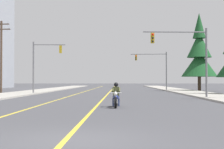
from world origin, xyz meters
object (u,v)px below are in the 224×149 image
object	(u,v)px
motorcycle_with_rider	(116,97)
traffic_signal_near_right	(188,51)
utility_pole_left_near	(1,54)
traffic_signal_near_left	(42,60)
traffic_signal_mid_right	(156,65)
conifer_tree_right_verge_far	(199,55)

from	to	relation	value
motorcycle_with_rider	traffic_signal_near_right	xyz separation A→B (m)	(6.19, 10.27, 3.56)
motorcycle_with_rider	utility_pole_left_near	distance (m)	28.04
motorcycle_with_rider	traffic_signal_near_left	world-z (taller)	traffic_signal_near_left
traffic_signal_near_right	traffic_signal_mid_right	world-z (taller)	same
traffic_signal_mid_right	traffic_signal_near_left	bearing A→B (deg)	-134.91
traffic_signal_near_left	conifer_tree_right_verge_far	distance (m)	24.27
traffic_signal_near_left	utility_pole_left_near	bearing A→B (deg)	155.45
traffic_signal_mid_right	utility_pole_left_near	xyz separation A→B (m)	(-20.78, -12.32, 0.78)
motorcycle_with_rider	traffic_signal_mid_right	world-z (taller)	traffic_signal_mid_right
traffic_signal_near_right	conifer_tree_right_verge_far	world-z (taller)	conifer_tree_right_verge_far
motorcycle_with_rider	traffic_signal_near_left	xyz separation A→B (m)	(-8.95, 20.76, 3.44)
traffic_signal_near_right	conifer_tree_right_verge_far	bearing A→B (deg)	74.86
motorcycle_with_rider	conifer_tree_right_verge_far	bearing A→B (deg)	69.43
motorcycle_with_rider	traffic_signal_near_right	distance (m)	12.51
utility_pole_left_near	conifer_tree_right_verge_far	xyz separation A→B (m)	(27.01, 9.13, 0.50)
motorcycle_with_rider	utility_pole_left_near	size ratio (longest dim) A/B	0.24
motorcycle_with_rider	traffic_signal_near_left	bearing A→B (deg)	113.32
traffic_signal_near_right	traffic_signal_near_left	xyz separation A→B (m)	(-15.14, 10.49, -0.12)
traffic_signal_near_left	utility_pole_left_near	size ratio (longest dim) A/B	0.68
motorcycle_with_rider	conifer_tree_right_verge_far	xyz separation A→B (m)	(12.22, 32.55, 4.85)
motorcycle_with_rider	conifer_tree_right_verge_far	world-z (taller)	conifer_tree_right_verge_far
motorcycle_with_rider	utility_pole_left_near	bearing A→B (deg)	122.26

